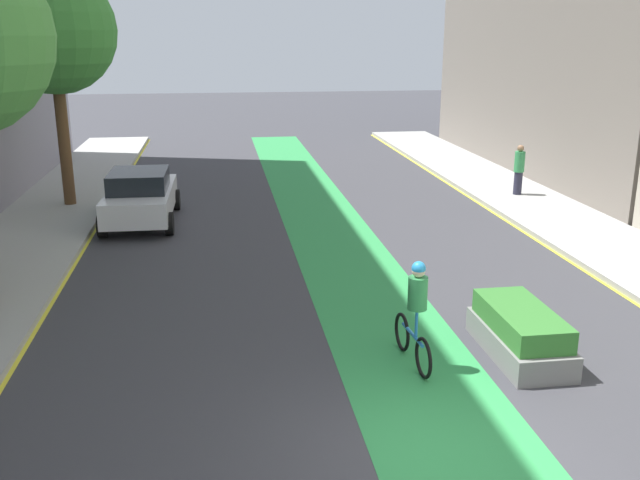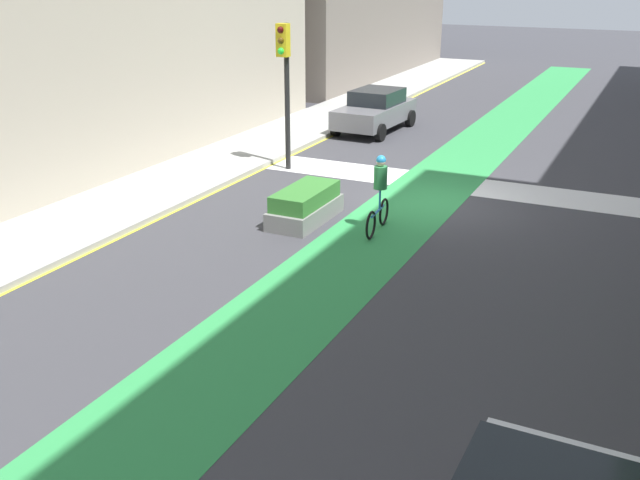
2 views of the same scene
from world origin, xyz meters
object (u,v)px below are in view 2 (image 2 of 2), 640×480
traffic_signal_near_right (285,69)px  cyclist_in_lane (379,192)px  median_planter (305,205)px  car_grey_right_near (375,110)px

traffic_signal_near_right → cyclist_in_lane: 6.44m
traffic_signal_near_right → median_planter: 5.58m
car_grey_right_near → cyclist_in_lane: (-4.22, 10.41, 0.17)m
median_planter → traffic_signal_near_right: bearing=-56.4°
traffic_signal_near_right → median_planter: (-2.71, 4.07, -2.69)m
traffic_signal_near_right → cyclist_in_lane: size_ratio=2.38×
car_grey_right_near → median_planter: size_ratio=1.81×
traffic_signal_near_right → median_planter: traffic_signal_near_right is taller
traffic_signal_near_right → cyclist_in_lane: bearing=139.5°
cyclist_in_lane → car_grey_right_near: bearing=-68.0°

